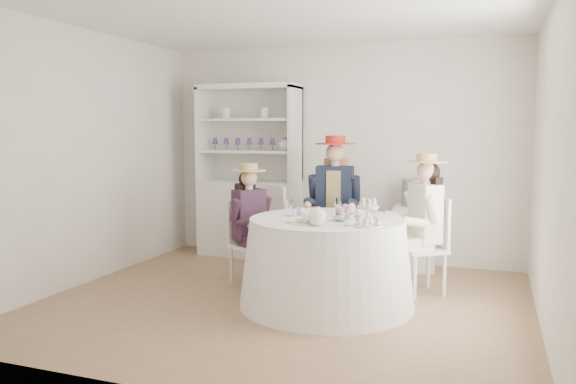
% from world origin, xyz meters
% --- Properties ---
extents(ground, '(4.50, 4.50, 0.00)m').
position_xyz_m(ground, '(0.00, 0.00, 0.00)').
color(ground, '#856242').
rests_on(ground, ground).
extents(ceiling, '(4.50, 4.50, 0.00)m').
position_xyz_m(ceiling, '(0.00, 0.00, 2.70)').
color(ceiling, white).
rests_on(ceiling, wall_back).
extents(wall_back, '(4.50, 0.00, 4.50)m').
position_xyz_m(wall_back, '(0.00, 2.00, 1.35)').
color(wall_back, silver).
rests_on(wall_back, ground).
extents(wall_front, '(4.50, 0.00, 4.50)m').
position_xyz_m(wall_front, '(0.00, -2.00, 1.35)').
color(wall_front, silver).
rests_on(wall_front, ground).
extents(wall_left, '(0.00, 4.50, 4.50)m').
position_xyz_m(wall_left, '(-2.25, 0.00, 1.35)').
color(wall_left, silver).
rests_on(wall_left, ground).
extents(wall_right, '(0.00, 4.50, 4.50)m').
position_xyz_m(wall_right, '(2.25, 0.00, 1.35)').
color(wall_right, silver).
rests_on(wall_right, ground).
extents(tea_table, '(1.63, 1.63, 0.82)m').
position_xyz_m(tea_table, '(0.40, 0.06, 0.41)').
color(tea_table, white).
rests_on(tea_table, ground).
extents(hutch, '(1.47, 0.91, 2.22)m').
position_xyz_m(hutch, '(-1.13, 1.77, 0.79)').
color(hutch, silver).
rests_on(hutch, ground).
extents(side_table, '(0.50, 0.50, 0.75)m').
position_xyz_m(side_table, '(0.99, 1.75, 0.37)').
color(side_table, silver).
rests_on(side_table, ground).
extents(hatbox, '(0.39, 0.39, 0.32)m').
position_xyz_m(hatbox, '(0.99, 1.75, 0.91)').
color(hatbox, black).
rests_on(hatbox, side_table).
extents(guest_left, '(0.55, 0.51, 1.29)m').
position_xyz_m(guest_left, '(-0.56, 0.47, 0.73)').
color(guest_left, silver).
rests_on(guest_left, ground).
extents(guest_mid, '(0.58, 0.61, 1.58)m').
position_xyz_m(guest_mid, '(0.19, 1.09, 0.89)').
color(guest_mid, silver).
rests_on(guest_mid, ground).
extents(guest_right, '(0.60, 0.57, 1.41)m').
position_xyz_m(guest_right, '(1.19, 0.74, 0.79)').
color(guest_right, silver).
rests_on(guest_right, ground).
extents(spare_chair, '(0.58, 0.58, 1.01)m').
position_xyz_m(spare_chair, '(-0.44, 1.16, 0.54)').
color(spare_chair, silver).
rests_on(spare_chair, ground).
extents(teacup_a, '(0.11, 0.11, 0.07)m').
position_xyz_m(teacup_a, '(0.11, 0.15, 0.86)').
color(teacup_a, white).
rests_on(teacup_a, tea_table).
extents(teacup_b, '(0.08, 0.08, 0.07)m').
position_xyz_m(teacup_b, '(0.44, 0.34, 0.86)').
color(teacup_b, white).
rests_on(teacup_b, tea_table).
extents(teacup_c, '(0.09, 0.09, 0.07)m').
position_xyz_m(teacup_c, '(0.64, 0.25, 0.86)').
color(teacup_c, white).
rests_on(teacup_c, tea_table).
extents(flower_bowl, '(0.24, 0.24, 0.05)m').
position_xyz_m(flower_bowl, '(0.57, -0.03, 0.85)').
color(flower_bowl, white).
rests_on(flower_bowl, tea_table).
extents(flower_arrangement, '(0.18, 0.19, 0.07)m').
position_xyz_m(flower_arrangement, '(0.60, -0.03, 0.91)').
color(flower_arrangement, '#CC669A').
rests_on(flower_arrangement, tea_table).
extents(table_teapot, '(0.23, 0.16, 0.17)m').
position_xyz_m(table_teapot, '(0.44, -0.36, 0.90)').
color(table_teapot, white).
rests_on(table_teapot, tea_table).
extents(sandwich_plate, '(0.24, 0.24, 0.05)m').
position_xyz_m(sandwich_plate, '(0.31, -0.30, 0.84)').
color(sandwich_plate, white).
rests_on(sandwich_plate, tea_table).
extents(cupcake_stand, '(0.25, 0.25, 0.23)m').
position_xyz_m(cupcake_stand, '(0.85, -0.24, 0.91)').
color(cupcake_stand, white).
rests_on(cupcake_stand, tea_table).
extents(stemware_set, '(0.91, 0.88, 0.15)m').
position_xyz_m(stemware_set, '(0.40, 0.06, 0.90)').
color(stemware_set, white).
rests_on(stemware_set, tea_table).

